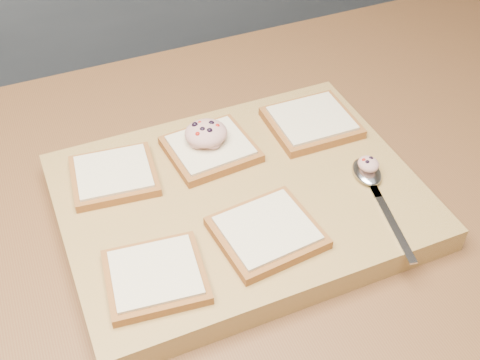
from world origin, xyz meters
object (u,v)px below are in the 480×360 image
Objects in this scene: cutting_board at (240,201)px; tuna_salad_dollop at (206,133)px; spoon at (370,179)px; bread_far_center at (211,148)px.

tuna_salad_dollop reaches higher than cutting_board.
spoon is (0.17, -0.05, 0.02)m from cutting_board.
bread_far_center reaches higher than spoon.
spoon is (0.18, -0.14, -0.00)m from bread_far_center.
cutting_board is 0.09m from bread_far_center.
cutting_board is 7.74× the size of tuna_salad_dollop.
bread_far_center reaches higher than cutting_board.
bread_far_center is 2.08× the size of tuna_salad_dollop.
tuna_salad_dollop is at bearing 140.19° from spoon.
spoon is (0.18, -0.15, -0.03)m from tuna_salad_dollop.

